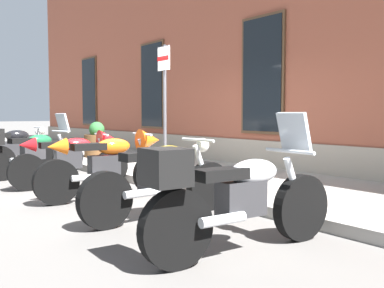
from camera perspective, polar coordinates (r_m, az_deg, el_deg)
The scene contains 10 objects.
ground_plane at distance 7.71m, azimuth -6.40°, elevation -5.54°, with size 140.00×140.00×0.00m, color #565451.
sidewalk at distance 8.55m, azimuth 2.24°, elevation -4.09°, with size 32.36×2.99×0.14m, color gray.
motorcycle_black_naked at distance 10.59m, azimuth -22.33°, elevation -0.59°, with size 0.62×2.13×0.97m.
motorcycle_green_touring at distance 9.25m, azimuth -20.44°, elevation -0.84°, with size 0.78×2.16×1.28m.
motorcycle_red_sport at distance 7.87m, azimuth -14.97°, elevation -1.49°, with size 0.62×2.09×0.98m.
motorcycle_orange_sport at distance 6.60m, azimuth -10.34°, elevation -2.24°, with size 0.62×2.15×1.04m.
motorcycle_yellow_naked at distance 5.29m, azimuth -3.87°, elevation -4.65°, with size 0.62×2.15×0.96m.
motorcycle_silver_touring at distance 3.93m, azimuth 5.76°, elevation -6.82°, with size 0.62×2.14×1.29m.
parking_sign at distance 8.18m, azimuth -3.63°, elevation 6.95°, with size 0.36×0.07×2.40m.
barrel_planter at distance 11.69m, azimuth -12.33°, elevation 0.18°, with size 0.69×0.69×0.92m.
Camera 1 is at (6.52, -3.90, 1.27)m, focal length 40.77 mm.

